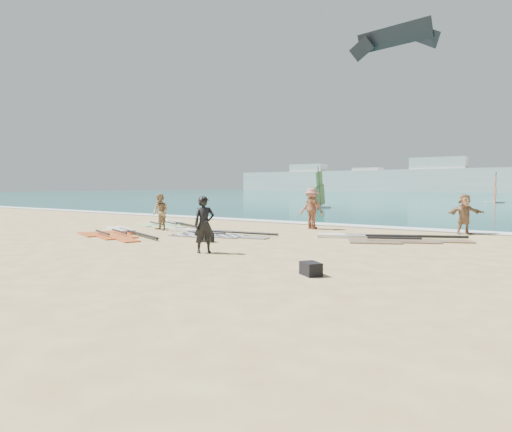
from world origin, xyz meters
The scene contains 18 objects.
ground centered at (0.00, 0.00, 0.00)m, with size 300.00×300.00×0.00m, color tan.
sea centered at (0.00, 132.00, 0.00)m, with size 300.00×240.00×0.06m, color #0B504E.
surf_line centered at (0.00, 12.30, 0.00)m, with size 300.00×1.20×0.04m, color white.
far_town centered at (-15.72, 150.00, 4.49)m, with size 160.00×8.00×12.00m.
rig_grey centered at (-2.18, 5.29, 0.05)m, with size 5.46×2.32×0.20m.
rig_green centered at (-6.78, 7.51, 0.05)m, with size 5.49×3.88×0.20m.
rig_orange centered at (4.67, 7.58, 0.05)m, with size 5.90×3.73×0.20m.
rig_red centered at (-5.49, 3.17, 0.05)m, with size 5.48×3.49×0.20m.
gear_bag_near centered at (-0.54, 3.27, 0.17)m, with size 0.53×0.39×0.34m, color black.
gear_bag_far centered at (5.48, -0.02, 0.16)m, with size 0.52×0.36×0.31m, color black.
person_wetsuit centered at (1.17, 1.20, 0.89)m, with size 0.65×0.43×1.79m, color black.
beachgoer_left centered at (-5.07, 5.31, 0.87)m, with size 0.84×0.66×1.74m, color #99764F.
beachgoer_mid centered at (0.62, 9.87, 1.01)m, with size 1.30×0.75×2.01m, color #9D6455.
beachgoer_back centered at (0.67, 9.81, 0.99)m, with size 1.16×0.48×1.98m, color #AD6F4E.
beachgoer_right centered at (7.18, 11.50, 0.88)m, with size 1.64×0.52×1.77m, color #966B4B.
windsurfer_left centered at (-7.74, 28.43, 1.19)m, with size 2.18×2.67×3.97m.
windsurfer_centre centered at (5.21, 51.96, 1.18)m, with size 2.21×2.60×3.90m.
kitesurf_kite centered at (-3.10, 35.75, 17.07)m, with size 9.20×2.34×2.83m.
Camera 1 is at (9.90, -8.99, 2.09)m, focal length 30.00 mm.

